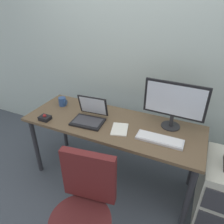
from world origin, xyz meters
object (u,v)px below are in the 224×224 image
Objects in this scene: file_cabinet at (224,192)px; laptop at (90,116)px; monitor_main at (174,102)px; coffee_mug at (63,102)px; trackball_mouse at (45,118)px; paper_notepad at (120,129)px; keyboard at (160,139)px; office_chair at (84,219)px.

file_cabinet is 1.93× the size of laptop.
coffee_mug is (-1.21, -0.07, -0.21)m from monitor_main.
trackball_mouse is 0.78m from paper_notepad.
keyboard is at bearing 7.17° from trackball_mouse.
paper_notepad is at bearing -5.15° from laptop.
keyboard is at bearing 64.69° from office_chair.
paper_notepad is (-0.43, -0.26, -0.26)m from monitor_main.
monitor_main is 5.82× the size of coffee_mug.
laptop is 1.60× the size of paper_notepad.
laptop is 0.47m from coffee_mug.
keyboard reaches higher than paper_notepad.
file_cabinet is 6.59× the size of coffee_mug.
file_cabinet is at bearing 6.39° from keyboard.
keyboard is 0.73m from laptop.
file_cabinet is at bearing 39.75° from office_chair.
laptop is 3.42× the size of coffee_mug.
office_chair reaches higher than file_cabinet.
trackball_mouse is at bearing 143.53° from office_chair.
office_chair is at bearing -115.31° from keyboard.
paper_notepad is (0.34, -0.03, -0.05)m from laptop.
keyboard is at bearing -9.24° from coffee_mug.
monitor_main is 0.56m from paper_notepad.
trackball_mouse is (-0.42, -0.18, -0.03)m from laptop.
paper_notepad is at bearing -148.89° from monitor_main.
file_cabinet is 1.13× the size of monitor_main.
laptop reaches higher than paper_notepad.
paper_notepad is at bearing 11.15° from trackball_mouse.
coffee_mug is at bearing 176.13° from file_cabinet.
office_chair is 2.29× the size of keyboard.
coffee_mug is at bearing 131.67° from office_chair.
monitor_main is 1.23m from coffee_mug.
trackball_mouse reaches higher than file_cabinet.
trackball_mouse is at bearing -85.81° from coffee_mug.
monitor_main is 1.28m from trackball_mouse.
trackball_mouse is at bearing -168.85° from paper_notepad.
coffee_mug is at bearing 166.84° from paper_notepad.
trackball_mouse is at bearing -173.10° from file_cabinet.
file_cabinet is 3.08× the size of paper_notepad.
file_cabinet is 1.09m from paper_notepad.
trackball_mouse is 0.34m from coffee_mug.
monitor_main is at bearing 16.42° from laptop.
laptop is at bearing -178.62° from file_cabinet.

